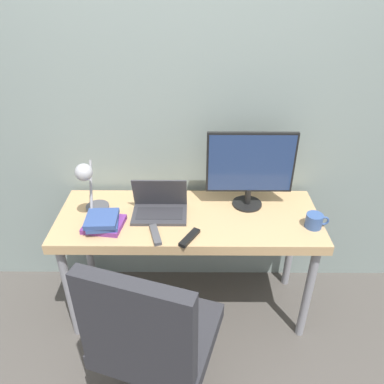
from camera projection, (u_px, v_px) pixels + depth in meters
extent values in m
plane|color=#514C47|center=(188.00, 340.00, 2.35)|extent=(12.00, 12.00, 0.00)
cube|color=gray|center=(189.00, 107.00, 2.21)|extent=(8.00, 0.05, 2.60)
cube|color=tan|center=(189.00, 220.00, 2.21)|extent=(1.54, 0.57, 0.06)
cylinder|color=gray|center=(69.00, 293.00, 2.23)|extent=(0.05, 0.05, 0.70)
cylinder|color=gray|center=(308.00, 294.00, 2.22)|extent=(0.05, 0.05, 0.70)
cylinder|color=gray|center=(88.00, 245.00, 2.61)|extent=(0.05, 0.05, 0.70)
cylinder|color=gray|center=(291.00, 246.00, 2.60)|extent=(0.05, 0.05, 0.70)
cube|color=#38383D|center=(160.00, 215.00, 2.19)|extent=(0.32, 0.21, 0.02)
cube|color=#2D2D33|center=(160.00, 213.00, 2.19)|extent=(0.27, 0.12, 0.00)
cube|color=#38383D|center=(160.00, 193.00, 2.20)|extent=(0.32, 0.07, 0.20)
cube|color=silver|center=(160.00, 193.00, 2.20)|extent=(0.29, 0.05, 0.17)
cylinder|color=black|center=(247.00, 204.00, 2.30)|extent=(0.18, 0.18, 0.01)
cylinder|color=black|center=(248.00, 196.00, 2.27)|extent=(0.04, 0.04, 0.10)
cube|color=black|center=(251.00, 163.00, 2.15)|extent=(0.51, 0.02, 0.38)
cube|color=navy|center=(251.00, 164.00, 2.14)|extent=(0.49, 0.00, 0.35)
cylinder|color=#4C4C51|center=(98.00, 207.00, 2.26)|extent=(0.14, 0.14, 0.02)
cylinder|color=#99999E|center=(91.00, 190.00, 2.12)|extent=(0.02, 0.16, 0.31)
sphere|color=#B2B2B7|center=(84.00, 172.00, 1.98)|extent=(0.09, 0.09, 0.09)
sphere|color=black|center=(194.00, 352.00, 2.26)|extent=(0.05, 0.05, 0.05)
cylinder|color=black|center=(179.00, 370.00, 2.15)|extent=(0.19, 0.25, 0.03)
sphere|color=black|center=(137.00, 352.00, 2.26)|extent=(0.05, 0.05, 0.05)
cylinder|color=black|center=(149.00, 370.00, 2.15)|extent=(0.20, 0.25, 0.03)
cylinder|color=#2D2D33|center=(161.00, 365.00, 1.94)|extent=(0.04, 0.04, 0.40)
cube|color=#2D2D33|center=(159.00, 335.00, 1.81)|extent=(0.65, 0.63, 0.09)
cube|color=#2D2D33|center=(136.00, 329.00, 1.49)|extent=(0.50, 0.22, 0.50)
cube|color=#753384|center=(104.00, 224.00, 2.10)|extent=(0.24, 0.21, 0.03)
cube|color=#334C8C|center=(103.00, 223.00, 2.07)|extent=(0.19, 0.17, 0.02)
cube|color=#334C8C|center=(102.00, 219.00, 2.06)|extent=(0.18, 0.18, 0.03)
cube|color=black|center=(190.00, 238.00, 2.01)|extent=(0.12, 0.16, 0.02)
cube|color=#4C4C51|center=(155.00, 235.00, 2.03)|extent=(0.08, 0.18, 0.02)
cylinder|color=#385693|center=(314.00, 221.00, 2.08)|extent=(0.09, 0.09, 0.08)
torus|color=#385693|center=(324.00, 221.00, 2.08)|extent=(0.06, 0.01, 0.06)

